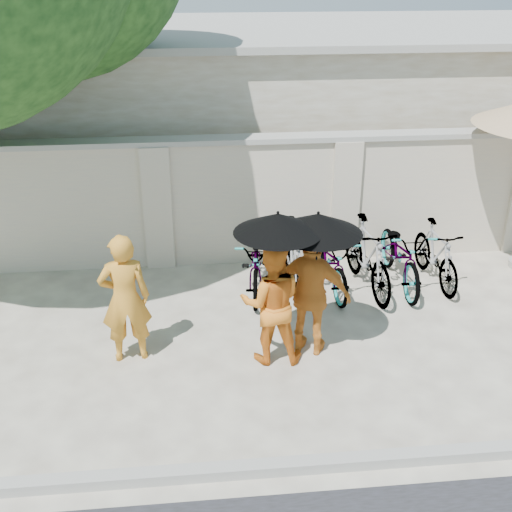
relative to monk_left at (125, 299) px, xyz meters
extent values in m
plane|color=beige|center=(1.31, -0.46, -0.84)|extent=(80.00, 80.00, 0.00)
cube|color=gray|center=(1.31, -2.16, -0.78)|extent=(40.00, 0.16, 0.12)
cube|color=beige|center=(2.31, 2.74, 0.16)|extent=(20.00, 0.30, 2.00)
cube|color=silver|center=(3.31, 6.54, 0.76)|extent=(14.00, 6.00, 3.20)
imported|color=orange|center=(0.00, 0.00, 0.00)|extent=(0.66, 0.48, 1.69)
imported|color=orange|center=(1.77, -0.20, -0.05)|extent=(0.82, 0.66, 1.60)
cylinder|color=black|center=(1.82, -0.28, 0.55)|extent=(0.02, 0.02, 0.97)
cone|color=black|center=(1.82, -0.28, 1.03)|extent=(1.02, 1.02, 0.23)
imported|color=orange|center=(2.28, -0.08, -0.02)|extent=(1.05, 0.77, 1.66)
cylinder|color=black|center=(2.30, -0.16, 0.53)|extent=(0.02, 0.02, 0.86)
cone|color=black|center=(2.30, -0.16, 0.96)|extent=(1.06, 1.06, 0.24)
imported|color=gray|center=(1.78, 1.63, -0.38)|extent=(0.80, 1.81, 0.92)
imported|color=gray|center=(2.33, 1.64, -0.32)|extent=(0.51, 1.74, 1.04)
imported|color=gray|center=(2.87, 1.58, -0.39)|extent=(0.77, 1.78, 0.91)
imported|color=gray|center=(3.42, 1.49, -0.30)|extent=(0.71, 1.87, 1.10)
imported|color=gray|center=(3.97, 1.60, -0.35)|extent=(0.67, 1.89, 0.99)
imported|color=gray|center=(4.52, 1.60, -0.37)|extent=(0.55, 1.61, 0.95)
camera|label=1|loc=(0.89, -6.93, 3.80)|focal=45.00mm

